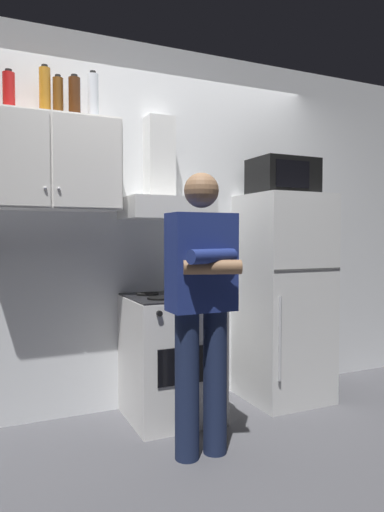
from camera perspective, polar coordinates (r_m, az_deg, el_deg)
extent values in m
plane|color=#4C4C51|center=(3.25, 0.00, -20.70)|extent=(7.00, 7.00, 0.00)
cube|color=white|center=(3.54, -4.01, 3.61)|extent=(4.80, 0.10, 2.70)
cube|color=white|center=(3.16, -17.46, 10.93)|extent=(0.90, 0.34, 0.60)
cube|color=white|center=(2.97, -21.44, 11.44)|extent=(0.43, 0.01, 0.58)
cube|color=white|center=(3.03, -12.73, 11.37)|extent=(0.43, 0.01, 0.58)
sphere|color=#B2B2B7|center=(2.95, -17.75, 8.02)|extent=(0.02, 0.02, 0.02)
sphere|color=#B2B2B7|center=(2.96, -16.19, 8.02)|extent=(0.02, 0.02, 0.02)
cube|color=white|center=(3.31, -2.64, -12.48)|extent=(0.60, 0.60, 0.85)
cube|color=black|center=(3.23, -2.65, -5.07)|extent=(0.59, 0.59, 0.01)
cube|color=black|center=(3.03, -0.45, -13.39)|extent=(0.42, 0.01, 0.24)
cylinder|color=black|center=(3.07, -4.09, -5.23)|extent=(0.16, 0.16, 0.01)
cylinder|color=black|center=(3.17, 0.35, -4.99)|extent=(0.16, 0.16, 0.01)
cylinder|color=black|center=(3.29, -5.54, -4.71)|extent=(0.16, 0.16, 0.01)
cylinder|color=black|center=(3.38, -1.36, -4.51)|extent=(0.16, 0.16, 0.01)
cylinder|color=black|center=(2.88, -4.06, -7.12)|extent=(0.04, 0.02, 0.04)
cylinder|color=black|center=(2.92, -1.65, -6.96)|extent=(0.04, 0.02, 0.04)
cylinder|color=black|center=(2.98, 0.85, -6.78)|extent=(0.04, 0.02, 0.04)
cylinder|color=black|center=(3.04, 3.08, -6.61)|extent=(0.04, 0.02, 0.04)
cube|color=white|center=(3.28, -3.19, 5.89)|extent=(0.60, 0.44, 0.15)
cube|color=white|center=(3.45, -4.07, 11.99)|extent=(0.20, 0.16, 0.60)
cube|color=silver|center=(3.69, 11.24, -5.04)|extent=(0.60, 0.60, 1.60)
cube|color=#4C4C4C|center=(3.42, 14.23, -1.61)|extent=(0.59, 0.01, 0.01)
cylinder|color=silver|center=(3.33, 10.86, -10.02)|extent=(0.02, 0.02, 0.60)
cube|color=black|center=(3.70, 11.18, 9.57)|extent=(0.48, 0.36, 0.28)
cube|color=black|center=(3.53, 12.41, 9.91)|extent=(0.30, 0.01, 0.20)
cylinder|color=#192342|center=(2.73, -0.62, -15.77)|extent=(0.14, 0.14, 0.85)
cylinder|color=#192342|center=(2.80, 2.87, -15.28)|extent=(0.14, 0.14, 0.85)
cube|color=navy|center=(2.63, 1.16, -0.77)|extent=(0.38, 0.20, 0.56)
cylinder|color=navy|center=(2.51, 2.54, -0.02)|extent=(0.33, 0.17, 0.08)
cylinder|color=#8C6647|center=(2.51, 2.54, -1.39)|extent=(0.33, 0.17, 0.08)
sphere|color=#8C6647|center=(2.64, 1.17, 8.14)|extent=(0.20, 0.20, 0.20)
cylinder|color=#B7BABF|center=(3.16, 0.35, -3.99)|extent=(0.17, 0.17, 0.10)
cylinder|color=black|center=(3.11, -1.51, -3.45)|extent=(0.05, 0.01, 0.01)
cylinder|color=black|center=(3.20, 2.16, -3.28)|extent=(0.05, 0.01, 0.01)
cylinder|color=#B7721E|center=(3.27, -17.79, 18.78)|extent=(0.07, 0.07, 0.31)
cylinder|color=black|center=(3.32, -17.83, 21.48)|extent=(0.04, 0.04, 0.02)
cylinder|color=red|center=(3.24, -21.77, 18.30)|extent=(0.07, 0.07, 0.25)
cylinder|color=black|center=(3.28, -21.81, 20.53)|extent=(0.04, 0.04, 0.02)
cylinder|color=brown|center=(3.28, -16.28, 18.29)|extent=(0.07, 0.07, 0.26)
cylinder|color=black|center=(3.32, -16.31, 20.59)|extent=(0.04, 0.04, 0.02)
cylinder|color=silver|center=(3.34, -12.17, 18.60)|extent=(0.07, 0.07, 0.32)
cylinder|color=black|center=(3.39, -12.20, 21.34)|extent=(0.04, 0.04, 0.02)
cylinder|color=#47230F|center=(3.27, -14.37, 18.43)|extent=(0.08, 0.08, 0.26)
cylinder|color=black|center=(3.31, -14.40, 20.79)|extent=(0.04, 0.04, 0.02)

